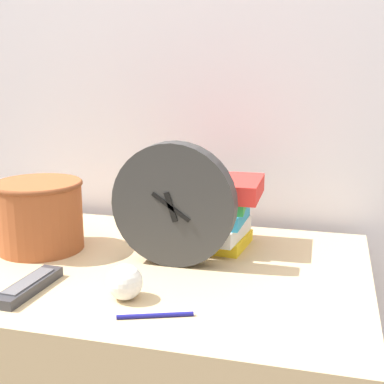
# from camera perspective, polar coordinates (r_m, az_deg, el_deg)

# --- Properties ---
(wall_back) EXTENTS (6.00, 0.04, 2.40)m
(wall_back) POSITION_cam_1_polar(r_m,az_deg,el_deg) (1.52, -0.89, 13.63)
(wall_back) COLOR silver
(wall_back) RESTS_ON ground_plane
(desk_clock) EXTENTS (0.27, 0.05, 0.27)m
(desk_clock) POSITION_cam_1_polar(r_m,az_deg,el_deg) (1.16, -1.96, -1.36)
(desk_clock) COLOR #333333
(desk_clock) RESTS_ON desk
(book_stack) EXTENTS (0.24, 0.20, 0.17)m
(book_stack) POSITION_cam_1_polar(r_m,az_deg,el_deg) (1.29, 1.70, -1.94)
(book_stack) COLOR yellow
(book_stack) RESTS_ON desk
(basket) EXTENTS (0.21, 0.21, 0.17)m
(basket) POSITION_cam_1_polar(r_m,az_deg,el_deg) (1.32, -15.97, -2.20)
(basket) COLOR #994C28
(basket) RESTS_ON desk
(tv_remote) EXTENTS (0.05, 0.18, 0.02)m
(tv_remote) POSITION_cam_1_polar(r_m,az_deg,el_deg) (1.11, -16.98, -9.57)
(tv_remote) COLOR #333338
(tv_remote) RESTS_ON desk
(crumpled_paper_ball) EXTENTS (0.07, 0.07, 0.07)m
(crumpled_paper_ball) POSITION_cam_1_polar(r_m,az_deg,el_deg) (1.03, -7.17, -9.51)
(crumpled_paper_ball) COLOR white
(crumpled_paper_ball) RESTS_ON desk
(pen) EXTENTS (0.13, 0.06, 0.01)m
(pen) POSITION_cam_1_polar(r_m,az_deg,el_deg) (0.97, -3.95, -13.00)
(pen) COLOR navy
(pen) RESTS_ON desk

